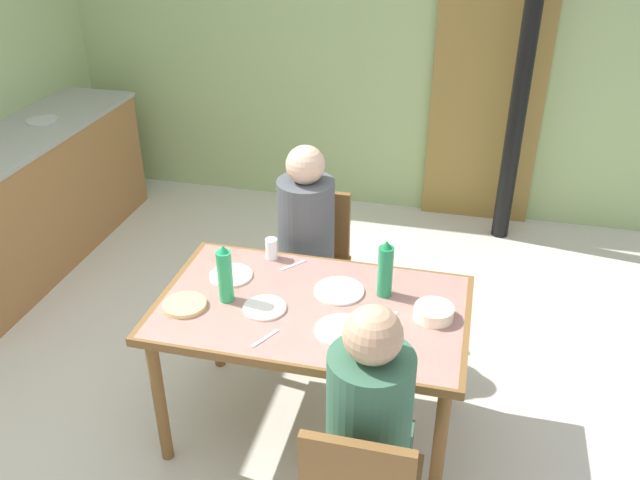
{
  "coord_description": "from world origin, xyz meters",
  "views": [
    {
      "loc": [
        0.98,
        -2.4,
        2.46
      ],
      "look_at": [
        0.37,
        0.11,
        0.98
      ],
      "focal_mm": 37.75,
      "sensor_mm": 36.0,
      "label": 1
    }
  ],
  "objects_px": {
    "kitchen_counter": "(29,200)",
    "person_far_diner": "(305,225)",
    "person_near_diner": "(370,410)",
    "dining_table": "(312,319)",
    "water_bottle_green_far": "(385,270)",
    "serving_bowl_center": "(434,312)",
    "chair_far_diner": "(312,259)",
    "water_bottle_green_near": "(225,275)"
  },
  "relations": [
    {
      "from": "chair_far_diner",
      "to": "person_far_diner",
      "type": "distance_m",
      "value": 0.31
    },
    {
      "from": "person_near_diner",
      "to": "chair_far_diner",
      "type": "bearing_deg",
      "value": 111.97
    },
    {
      "from": "person_near_diner",
      "to": "water_bottle_green_far",
      "type": "bearing_deg",
      "value": 95.15
    },
    {
      "from": "chair_far_diner",
      "to": "water_bottle_green_near",
      "type": "xyz_separation_m",
      "value": [
        -0.19,
        -0.81,
        0.37
      ]
    },
    {
      "from": "water_bottle_green_near",
      "to": "kitchen_counter",
      "type": "bearing_deg",
      "value": 147.96
    },
    {
      "from": "person_near_diner",
      "to": "water_bottle_green_far",
      "type": "xyz_separation_m",
      "value": [
        -0.07,
        0.79,
        0.08
      ]
    },
    {
      "from": "person_far_diner",
      "to": "chair_far_diner",
      "type": "bearing_deg",
      "value": -90.0
    },
    {
      "from": "kitchen_counter",
      "to": "serving_bowl_center",
      "type": "distance_m",
      "value": 3.01
    },
    {
      "from": "chair_far_diner",
      "to": "person_far_diner",
      "type": "bearing_deg",
      "value": 90.0
    },
    {
      "from": "kitchen_counter",
      "to": "water_bottle_green_far",
      "type": "xyz_separation_m",
      "value": [
        2.55,
        -0.97,
        0.42
      ]
    },
    {
      "from": "dining_table",
      "to": "person_near_diner",
      "type": "distance_m",
      "value": 0.74
    },
    {
      "from": "water_bottle_green_far",
      "to": "serving_bowl_center",
      "type": "bearing_deg",
      "value": -27.76
    },
    {
      "from": "chair_far_diner",
      "to": "person_near_diner",
      "type": "bearing_deg",
      "value": 111.97
    },
    {
      "from": "person_near_diner",
      "to": "water_bottle_green_near",
      "type": "xyz_separation_m",
      "value": [
        -0.75,
        0.58,
        0.09
      ]
    },
    {
      "from": "dining_table",
      "to": "water_bottle_green_near",
      "type": "height_order",
      "value": "water_bottle_green_near"
    },
    {
      "from": "kitchen_counter",
      "to": "dining_table",
      "type": "distance_m",
      "value": 2.53
    },
    {
      "from": "dining_table",
      "to": "person_near_diner",
      "type": "relative_size",
      "value": 1.79
    },
    {
      "from": "dining_table",
      "to": "water_bottle_green_far",
      "type": "relative_size",
      "value": 4.94
    },
    {
      "from": "dining_table",
      "to": "water_bottle_green_far",
      "type": "bearing_deg",
      "value": 28.6
    },
    {
      "from": "dining_table",
      "to": "chair_far_diner",
      "type": "bearing_deg",
      "value": 104.27
    },
    {
      "from": "person_far_diner",
      "to": "water_bottle_green_far",
      "type": "distance_m",
      "value": 0.68
    },
    {
      "from": "chair_far_diner",
      "to": "person_far_diner",
      "type": "height_order",
      "value": "person_far_diner"
    },
    {
      "from": "person_far_diner",
      "to": "serving_bowl_center",
      "type": "relative_size",
      "value": 4.53
    },
    {
      "from": "chair_far_diner",
      "to": "water_bottle_green_near",
      "type": "bearing_deg",
      "value": 76.97
    },
    {
      "from": "kitchen_counter",
      "to": "water_bottle_green_near",
      "type": "xyz_separation_m",
      "value": [
        1.88,
        -1.17,
        0.42
      ]
    },
    {
      "from": "kitchen_counter",
      "to": "serving_bowl_center",
      "type": "xyz_separation_m",
      "value": [
        2.79,
        -1.09,
        0.31
      ]
    },
    {
      "from": "kitchen_counter",
      "to": "chair_far_diner",
      "type": "height_order",
      "value": "kitchen_counter"
    },
    {
      "from": "person_near_diner",
      "to": "water_bottle_green_near",
      "type": "relative_size",
      "value": 2.74
    },
    {
      "from": "dining_table",
      "to": "chair_far_diner",
      "type": "distance_m",
      "value": 0.8
    },
    {
      "from": "kitchen_counter",
      "to": "person_near_diner",
      "type": "distance_m",
      "value": 3.17
    },
    {
      "from": "kitchen_counter",
      "to": "person_far_diner",
      "type": "relative_size",
      "value": 2.75
    },
    {
      "from": "water_bottle_green_far",
      "to": "water_bottle_green_near",
      "type": "bearing_deg",
      "value": -163.05
    },
    {
      "from": "water_bottle_green_near",
      "to": "water_bottle_green_far",
      "type": "height_order",
      "value": "water_bottle_green_near"
    },
    {
      "from": "person_near_diner",
      "to": "serving_bowl_center",
      "type": "height_order",
      "value": "person_near_diner"
    },
    {
      "from": "kitchen_counter",
      "to": "person_far_diner",
      "type": "bearing_deg",
      "value": -13.64
    },
    {
      "from": "person_far_diner",
      "to": "water_bottle_green_near",
      "type": "distance_m",
      "value": 0.7
    },
    {
      "from": "water_bottle_green_far",
      "to": "serving_bowl_center",
      "type": "xyz_separation_m",
      "value": [
        0.23,
        -0.12,
        -0.1
      ]
    },
    {
      "from": "dining_table",
      "to": "person_far_diner",
      "type": "xyz_separation_m",
      "value": [
        -0.19,
        0.63,
        0.12
      ]
    },
    {
      "from": "serving_bowl_center",
      "to": "dining_table",
      "type": "bearing_deg",
      "value": -175.89
    },
    {
      "from": "kitchen_counter",
      "to": "person_near_diner",
      "type": "height_order",
      "value": "person_near_diner"
    },
    {
      "from": "dining_table",
      "to": "kitchen_counter",
      "type": "bearing_deg",
      "value": 153.44
    },
    {
      "from": "water_bottle_green_near",
      "to": "person_near_diner",
      "type": "bearing_deg",
      "value": -37.88
    }
  ]
}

